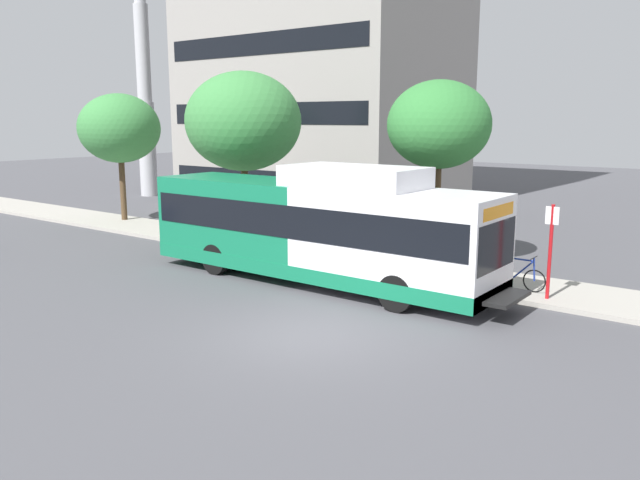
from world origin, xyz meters
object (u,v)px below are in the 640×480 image
Objects in this scene: transit_bus at (316,228)px; bicycle_parked at (516,275)px; street_tree_near_stop at (439,125)px; street_tree_mid_block at (243,122)px; bus_stop_sign_pole at (551,244)px; street_tree_far_block at (119,129)px.

bicycle_parked is at bearing -65.72° from transit_bus.
transit_bus is at bearing 155.00° from street_tree_near_stop.
bicycle_parked is at bearing -96.19° from street_tree_mid_block.
bus_stop_sign_pole is at bearing -114.96° from street_tree_near_stop.
street_tree_near_stop is 0.91× the size of street_tree_mid_block.
street_tree_far_block is at bearing 86.80° from bicycle_parked.
transit_bus is 2.03× the size of street_tree_far_block.
street_tree_far_block is (3.54, 14.58, 2.83)m from transit_bus.
street_tree_mid_block is (1.30, 11.95, 4.31)m from bicycle_parked.
street_tree_near_stop is at bearing -88.00° from street_tree_far_block.
street_tree_mid_block is at bearing -88.71° from street_tree_far_block.
street_tree_far_block is (-0.58, 16.50, -0.25)m from street_tree_near_stop.
street_tree_far_block is at bearing 76.36° from transit_bus.
bicycle_parked is 0.29× the size of street_tree_far_block.
transit_bus is at bearing -119.50° from street_tree_mid_block.
street_tree_mid_block reaches higher than street_tree_far_block.
bicycle_parked is at bearing -116.09° from street_tree_near_stop.
bicycle_parked is 0.29× the size of street_tree_near_stop.
bicycle_parked is at bearing -93.20° from street_tree_far_block.
bicycle_parked is at bearing 68.89° from bus_stop_sign_pole.
street_tree_mid_block is at bearing 83.81° from bicycle_parked.
street_tree_mid_block reaches higher than bus_stop_sign_pole.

